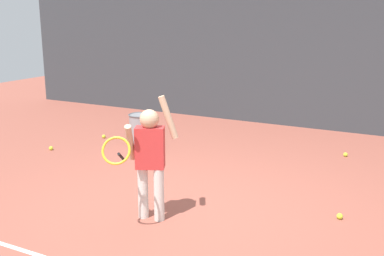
{
  "coord_description": "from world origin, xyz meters",
  "views": [
    {
      "loc": [
        2.33,
        -4.26,
        2.15
      ],
      "look_at": [
        -0.09,
        0.42,
        0.85
      ],
      "focal_mm": 43.15,
      "sensor_mm": 36.0,
      "label": 1
    }
  ],
  "objects_px": {
    "tennis_player": "(149,155)",
    "tennis_ball_2": "(104,136)",
    "ball_hopper": "(140,130)",
    "tennis_ball_7": "(51,148)",
    "tennis_ball_3": "(340,216)",
    "tennis_ball_5": "(345,155)"
  },
  "relations": [
    {
      "from": "tennis_ball_7",
      "to": "ball_hopper",
      "type": "bearing_deg",
      "value": 34.61
    },
    {
      "from": "ball_hopper",
      "to": "tennis_ball_7",
      "type": "height_order",
      "value": "ball_hopper"
    },
    {
      "from": "tennis_ball_2",
      "to": "tennis_ball_3",
      "type": "bearing_deg",
      "value": -19.18
    },
    {
      "from": "tennis_player",
      "to": "tennis_ball_2",
      "type": "bearing_deg",
      "value": 111.23
    },
    {
      "from": "ball_hopper",
      "to": "tennis_ball_5",
      "type": "bearing_deg",
      "value": 18.05
    },
    {
      "from": "ball_hopper",
      "to": "tennis_ball_2",
      "type": "distance_m",
      "value": 0.95
    },
    {
      "from": "tennis_player",
      "to": "tennis_ball_5",
      "type": "xyz_separation_m",
      "value": [
        1.48,
        3.31,
        -0.69
      ]
    },
    {
      "from": "ball_hopper",
      "to": "tennis_ball_5",
      "type": "relative_size",
      "value": 8.52
    },
    {
      "from": "ball_hopper",
      "to": "tennis_ball_7",
      "type": "relative_size",
      "value": 8.52
    },
    {
      "from": "ball_hopper",
      "to": "tennis_player",
      "type": "bearing_deg",
      "value": -54.38
    },
    {
      "from": "tennis_player",
      "to": "tennis_ball_5",
      "type": "distance_m",
      "value": 3.69
    },
    {
      "from": "tennis_ball_7",
      "to": "tennis_ball_2",
      "type": "bearing_deg",
      "value": 73.42
    },
    {
      "from": "tennis_player",
      "to": "tennis_ball_2",
      "type": "xyz_separation_m",
      "value": [
        -2.54,
        2.46,
        -0.69
      ]
    },
    {
      "from": "tennis_player",
      "to": "tennis_ball_7",
      "type": "xyz_separation_m",
      "value": [
        -2.84,
        1.46,
        -0.69
      ]
    },
    {
      "from": "ball_hopper",
      "to": "tennis_ball_2",
      "type": "height_order",
      "value": "ball_hopper"
    },
    {
      "from": "tennis_ball_2",
      "to": "tennis_player",
      "type": "bearing_deg",
      "value": -44.03
    },
    {
      "from": "tennis_ball_3",
      "to": "tennis_player",
      "type": "bearing_deg",
      "value": -152.62
    },
    {
      "from": "tennis_player",
      "to": "tennis_ball_3",
      "type": "relative_size",
      "value": 20.46
    },
    {
      "from": "ball_hopper",
      "to": "tennis_ball_3",
      "type": "height_order",
      "value": "ball_hopper"
    },
    {
      "from": "tennis_player",
      "to": "ball_hopper",
      "type": "distance_m",
      "value": 2.85
    },
    {
      "from": "tennis_player",
      "to": "tennis_ball_7",
      "type": "bearing_deg",
      "value": 128.0
    },
    {
      "from": "tennis_ball_2",
      "to": "tennis_ball_5",
      "type": "distance_m",
      "value": 4.12
    }
  ]
}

